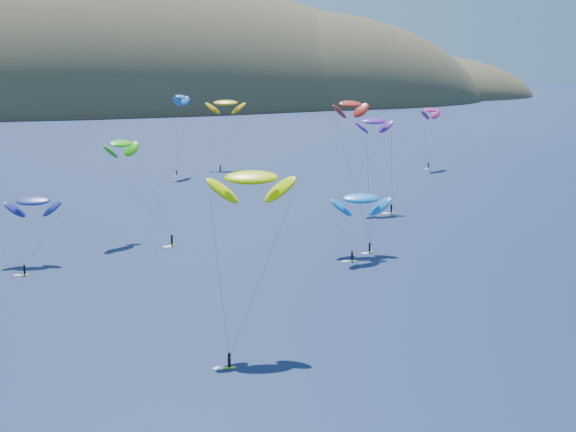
% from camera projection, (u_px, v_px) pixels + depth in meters
% --- Properties ---
extents(island, '(730.00, 300.00, 210.00)m').
position_uv_depth(island, '(97.00, 119.00, 585.21)').
color(island, '#3D3526').
rests_on(island, ground).
extents(kitesurfer_2, '(11.83, 12.85, 22.61)m').
position_uv_depth(kitesurfer_2, '(251.00, 178.00, 95.42)').
color(kitesurfer_2, '#AFDD18').
rests_on(kitesurfer_2, ground).
extents(kitesurfer_3, '(12.20, 15.14, 20.31)m').
position_uv_depth(kitesurfer_3, '(121.00, 144.00, 150.03)').
color(kitesurfer_3, '#AFDD18').
rests_on(kitesurfer_3, ground).
extents(kitesurfer_4, '(8.23, 9.02, 24.84)m').
position_uv_depth(kitesurfer_4, '(181.00, 97.00, 231.42)').
color(kitesurfer_4, '#AFDD18').
rests_on(kitesurfer_4, ground).
extents(kitesurfer_5, '(10.93, 9.59, 12.42)m').
position_uv_depth(kitesurfer_5, '(361.00, 198.00, 140.19)').
color(kitesurfer_5, '#AFDD18').
rests_on(kitesurfer_5, ground).
extents(kitesurfer_6, '(8.78, 9.29, 22.19)m').
position_uv_depth(kitesurfer_6, '(374.00, 121.00, 178.73)').
color(kitesurfer_6, '#AFDD18').
rests_on(kitesurfer_6, ground).
extents(kitesurfer_8, '(10.17, 8.37, 20.37)m').
position_uv_depth(kitesurfer_8, '(431.00, 110.00, 245.84)').
color(kitesurfer_8, '#AFDD18').
rests_on(kitesurfer_8, ground).
extents(kitesurfer_9, '(8.85, 9.73, 27.97)m').
position_uv_depth(kitesurfer_9, '(351.00, 104.00, 141.44)').
color(kitesurfer_9, '#AFDD18').
rests_on(kitesurfer_9, ground).
extents(kitesurfer_10, '(9.40, 12.33, 12.71)m').
position_uv_depth(kitesurfer_10, '(33.00, 201.00, 133.96)').
color(kitesurfer_10, '#AFDD18').
rests_on(kitesurfer_10, ground).
extents(kitesurfer_11, '(12.59, 14.23, 23.17)m').
position_uv_depth(kitesurfer_11, '(226.00, 103.00, 246.23)').
color(kitesurfer_11, '#AFDD18').
rests_on(kitesurfer_11, ground).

